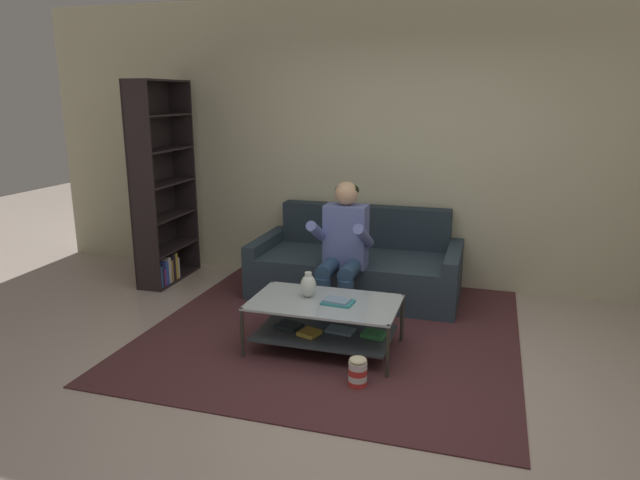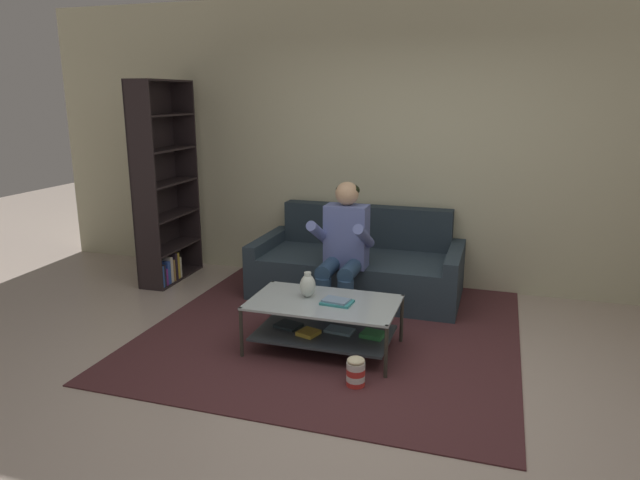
{
  "view_description": "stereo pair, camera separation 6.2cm",
  "coord_description": "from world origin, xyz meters",
  "px_view_note": "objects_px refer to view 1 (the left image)",
  "views": [
    {
      "loc": [
        0.76,
        -3.36,
        1.94
      ],
      "look_at": [
        -0.57,
        1.03,
        0.77
      ],
      "focal_mm": 32.0,
      "sensor_mm": 36.0,
      "label": 1
    },
    {
      "loc": [
        0.82,
        -3.34,
        1.94
      ],
      "look_at": [
        -0.57,
        1.03,
        0.77
      ],
      "focal_mm": 32.0,
      "sensor_mm": 36.0,
      "label": 2
    }
  ],
  "objects_px": {
    "book_stack": "(338,302)",
    "vase": "(308,285)",
    "couch": "(357,267)",
    "popcorn_tub": "(358,372)",
    "person_seated_center": "(343,245)",
    "coffee_table": "(325,318)",
    "bookshelf": "(160,197)"
  },
  "relations": [
    {
      "from": "book_stack",
      "to": "popcorn_tub",
      "type": "xyz_separation_m",
      "value": [
        0.27,
        -0.47,
        -0.31
      ]
    },
    {
      "from": "person_seated_center",
      "to": "coffee_table",
      "type": "bearing_deg",
      "value": -85.06
    },
    {
      "from": "bookshelf",
      "to": "vase",
      "type": "bearing_deg",
      "value": -29.51
    },
    {
      "from": "book_stack",
      "to": "person_seated_center",
      "type": "bearing_deg",
      "value": 102.04
    },
    {
      "from": "couch",
      "to": "coffee_table",
      "type": "height_order",
      "value": "couch"
    },
    {
      "from": "couch",
      "to": "person_seated_center",
      "type": "bearing_deg",
      "value": -90.0
    },
    {
      "from": "couch",
      "to": "bookshelf",
      "type": "height_order",
      "value": "bookshelf"
    },
    {
      "from": "couch",
      "to": "person_seated_center",
      "type": "distance_m",
      "value": 0.68
    },
    {
      "from": "person_seated_center",
      "to": "book_stack",
      "type": "height_order",
      "value": "person_seated_center"
    },
    {
      "from": "couch",
      "to": "book_stack",
      "type": "height_order",
      "value": "couch"
    },
    {
      "from": "vase",
      "to": "popcorn_tub",
      "type": "bearing_deg",
      "value": -45.89
    },
    {
      "from": "couch",
      "to": "person_seated_center",
      "type": "relative_size",
      "value": 1.68
    },
    {
      "from": "coffee_table",
      "to": "popcorn_tub",
      "type": "bearing_deg",
      "value": -52.43
    },
    {
      "from": "coffee_table",
      "to": "bookshelf",
      "type": "xyz_separation_m",
      "value": [
        -2.15,
        1.19,
        0.63
      ]
    },
    {
      "from": "person_seated_center",
      "to": "couch",
      "type": "bearing_deg",
      "value": 90.0
    },
    {
      "from": "person_seated_center",
      "to": "popcorn_tub",
      "type": "relative_size",
      "value": 5.52
    },
    {
      "from": "coffee_table",
      "to": "book_stack",
      "type": "height_order",
      "value": "book_stack"
    },
    {
      "from": "vase",
      "to": "bookshelf",
      "type": "bearing_deg",
      "value": 150.49
    },
    {
      "from": "book_stack",
      "to": "bookshelf",
      "type": "height_order",
      "value": "bookshelf"
    },
    {
      "from": "person_seated_center",
      "to": "popcorn_tub",
      "type": "height_order",
      "value": "person_seated_center"
    },
    {
      "from": "book_stack",
      "to": "vase",
      "type": "bearing_deg",
      "value": 163.49
    },
    {
      "from": "coffee_table",
      "to": "vase",
      "type": "height_order",
      "value": "vase"
    },
    {
      "from": "coffee_table",
      "to": "popcorn_tub",
      "type": "height_order",
      "value": "coffee_table"
    },
    {
      "from": "couch",
      "to": "popcorn_tub",
      "type": "relative_size",
      "value": 9.27
    },
    {
      "from": "bookshelf",
      "to": "popcorn_tub",
      "type": "distance_m",
      "value": 3.14
    },
    {
      "from": "coffee_table",
      "to": "bookshelf",
      "type": "relative_size",
      "value": 0.54
    },
    {
      "from": "popcorn_tub",
      "to": "coffee_table",
      "type": "bearing_deg",
      "value": 127.57
    },
    {
      "from": "book_stack",
      "to": "bookshelf",
      "type": "relative_size",
      "value": 0.12
    },
    {
      "from": "popcorn_tub",
      "to": "couch",
      "type": "bearing_deg",
      "value": 103.56
    },
    {
      "from": "person_seated_center",
      "to": "vase",
      "type": "height_order",
      "value": "person_seated_center"
    },
    {
      "from": "couch",
      "to": "popcorn_tub",
      "type": "distance_m",
      "value": 1.9
    },
    {
      "from": "vase",
      "to": "bookshelf",
      "type": "height_order",
      "value": "bookshelf"
    }
  ]
}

